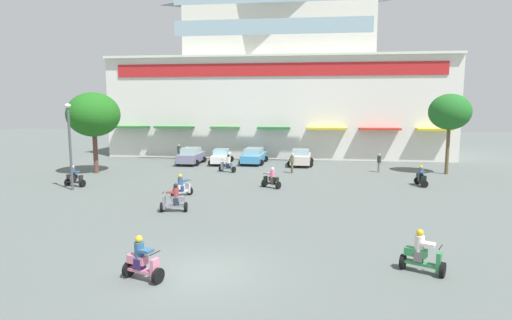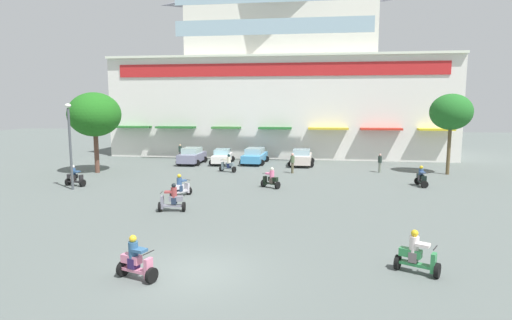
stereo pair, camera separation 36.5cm
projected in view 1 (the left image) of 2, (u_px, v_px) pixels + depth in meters
ground_plane at (253, 193)px, 27.38m from camera, size 128.00×128.00×0.00m
colonial_building at (280, 79)px, 49.17m from camera, size 36.88×17.51×20.61m
plaza_tree_0 at (94, 115)px, 34.81m from camera, size 4.24×4.63×6.78m
plaza_tree_1 at (450, 112)px, 34.21m from camera, size 3.36×3.09×6.65m
parked_car_0 at (191, 156)px, 40.51m from camera, size 2.46×4.03×1.60m
parked_car_1 at (221, 156)px, 40.77m from camera, size 2.48×4.41×1.42m
parked_car_2 at (254, 156)px, 40.84m from camera, size 2.58×4.57×1.54m
parked_car_3 at (301, 157)px, 39.62m from camera, size 2.46×3.99×1.54m
scooter_rider_0 at (421, 177)px, 29.84m from camera, size 0.66×1.51×1.47m
scooter_rider_1 at (74, 178)px, 29.60m from camera, size 1.53×0.80×1.52m
scooter_rider_3 at (174, 200)px, 22.69m from camera, size 1.50×0.74×1.57m
scooter_rider_4 at (228, 165)px, 35.83m from camera, size 1.54×1.02×1.55m
scooter_rider_5 at (422, 255)px, 14.52m from camera, size 1.55×1.13×1.55m
scooter_rider_6 at (142, 262)px, 13.92m from camera, size 1.49×0.95×1.52m
scooter_rider_7 at (271, 179)px, 29.09m from camera, size 1.43×1.13×1.47m
scooter_rider_9 at (182, 187)px, 26.38m from camera, size 1.15×1.54×1.46m
pedestrian_0 at (379, 162)px, 35.67m from camera, size 0.33×0.33×1.61m
pedestrian_1 at (179, 151)px, 43.86m from camera, size 0.48×0.48×1.59m
pedestrian_2 at (292, 162)px, 35.21m from camera, size 0.43×0.43×1.70m
streetlamp_near at (70, 139)px, 28.01m from camera, size 0.40×0.40×5.85m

